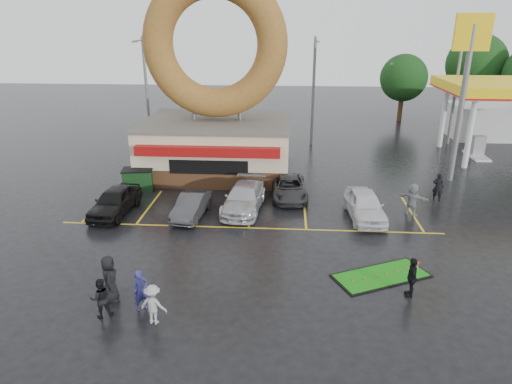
# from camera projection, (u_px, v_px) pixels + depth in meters

# --- Properties ---
(ground) EXTENTS (120.00, 120.00, 0.00)m
(ground) POSITION_uv_depth(u_px,v_px,m) (242.00, 260.00, 20.62)
(ground) COLOR black
(ground) RESTS_ON ground
(donut_shop) EXTENTS (10.20, 8.70, 13.50)m
(donut_shop) POSITION_uv_depth(u_px,v_px,m) (217.00, 109.00, 31.36)
(donut_shop) COLOR #472B19
(donut_shop) RESTS_ON ground
(gas_station) EXTENTS (12.30, 13.65, 5.90)m
(gas_station) POSITION_uv_depth(u_px,v_px,m) (508.00, 104.00, 37.57)
(gas_station) COLOR silver
(gas_station) RESTS_ON ground
(shell_sign) EXTENTS (2.20, 0.36, 10.60)m
(shell_sign) POSITION_uv_depth(u_px,v_px,m) (467.00, 68.00, 28.39)
(shell_sign) COLOR slate
(shell_sign) RESTS_ON ground
(streetlight_left) EXTENTS (0.40, 2.21, 9.00)m
(streetlight_left) POSITION_uv_depth(u_px,v_px,m) (146.00, 89.00, 38.20)
(streetlight_left) COLOR slate
(streetlight_left) RESTS_ON ground
(streetlight_mid) EXTENTS (0.40, 2.21, 9.00)m
(streetlight_mid) POSITION_uv_depth(u_px,v_px,m) (313.00, 89.00, 38.22)
(streetlight_mid) COLOR slate
(streetlight_mid) RESTS_ON ground
(streetlight_right) EXTENTS (0.40, 2.21, 9.00)m
(streetlight_right) POSITION_uv_depth(u_px,v_px,m) (456.00, 89.00, 38.37)
(streetlight_right) COLOR slate
(streetlight_right) RESTS_ON ground
(tree_far_c) EXTENTS (6.30, 6.30, 9.00)m
(tree_far_c) POSITION_uv_depth(u_px,v_px,m) (476.00, 64.00, 48.90)
(tree_far_c) COLOR #332114
(tree_far_c) RESTS_ON ground
(tree_far_d) EXTENTS (4.90, 4.90, 7.00)m
(tree_far_d) POSITION_uv_depth(u_px,v_px,m) (404.00, 78.00, 48.01)
(tree_far_d) COLOR #332114
(tree_far_d) RESTS_ON ground
(car_black) EXTENTS (2.10, 4.51, 1.49)m
(car_black) POSITION_uv_depth(u_px,v_px,m) (115.00, 201.00, 25.31)
(car_black) COLOR black
(car_black) RESTS_ON ground
(car_dgrey) EXTENTS (1.76, 3.94, 1.26)m
(car_dgrey) POSITION_uv_depth(u_px,v_px,m) (192.00, 206.00, 25.03)
(car_dgrey) COLOR #323235
(car_dgrey) RESTS_ON ground
(car_silver) EXTENTS (2.51, 5.14, 1.44)m
(car_silver) POSITION_uv_depth(u_px,v_px,m) (244.00, 198.00, 25.88)
(car_silver) COLOR #B3B4B8
(car_silver) RESTS_ON ground
(car_grey) EXTENTS (2.32, 4.58, 1.24)m
(car_grey) POSITION_uv_depth(u_px,v_px,m) (289.00, 188.00, 27.74)
(car_grey) COLOR #2C2C2F
(car_grey) RESTS_ON ground
(car_white) EXTENTS (2.08, 4.51, 1.50)m
(car_white) POSITION_uv_depth(u_px,v_px,m) (365.00, 205.00, 24.76)
(car_white) COLOR silver
(car_white) RESTS_ON ground
(person_blue) EXTENTS (0.69, 0.68, 1.60)m
(person_blue) POSITION_uv_depth(u_px,v_px,m) (141.00, 290.00, 16.82)
(person_blue) COLOR navy
(person_blue) RESTS_ON ground
(person_blackjkt) EXTENTS (0.92, 0.84, 1.54)m
(person_blackjkt) POSITION_uv_depth(u_px,v_px,m) (101.00, 298.00, 16.40)
(person_blackjkt) COLOR black
(person_blackjkt) RESTS_ON ground
(person_hoodie) EXTENTS (1.07, 0.74, 1.52)m
(person_hoodie) POSITION_uv_depth(u_px,v_px,m) (153.00, 304.00, 16.05)
(person_hoodie) COLOR #959698
(person_hoodie) RESTS_ON ground
(person_bystander) EXTENTS (0.81, 1.03, 1.86)m
(person_bystander) POSITION_uv_depth(u_px,v_px,m) (110.00, 279.00, 17.33)
(person_bystander) COLOR black
(person_bystander) RESTS_ON ground
(person_cameraman) EXTENTS (0.52, 1.00, 1.64)m
(person_cameraman) POSITION_uv_depth(u_px,v_px,m) (412.00, 277.00, 17.66)
(person_cameraman) COLOR black
(person_cameraman) RESTS_ON ground
(person_walker_near) EXTENTS (1.73, 1.38, 1.84)m
(person_walker_near) POSITION_uv_depth(u_px,v_px,m) (412.00, 199.00, 25.09)
(person_walker_near) COLOR gray
(person_walker_near) RESTS_ON ground
(person_walker_far) EXTENTS (0.75, 0.64, 1.74)m
(person_walker_far) POSITION_uv_depth(u_px,v_px,m) (438.00, 187.00, 27.12)
(person_walker_far) COLOR black
(person_walker_far) RESTS_ON ground
(dumpster) EXTENTS (1.99, 1.50, 1.30)m
(dumpster) POSITION_uv_depth(u_px,v_px,m) (138.00, 180.00, 29.01)
(dumpster) COLOR #173C1A
(dumpster) RESTS_ON ground
(putting_green) EXTENTS (4.40, 3.33, 0.51)m
(putting_green) POSITION_uv_depth(u_px,v_px,m) (381.00, 276.00, 19.26)
(putting_green) COLOR black
(putting_green) RESTS_ON ground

